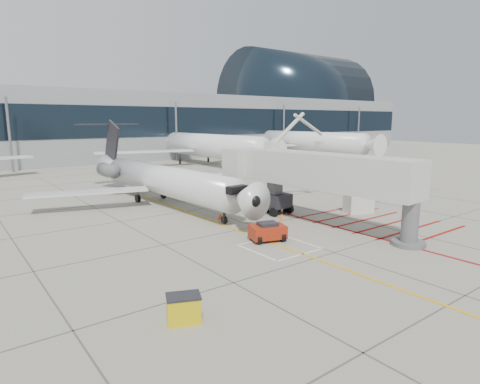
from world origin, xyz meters
TOP-DOWN VIEW (x-y plane):
  - ground_plane at (0.00, 0.00)m, footprint 260.00×260.00m
  - regional_jet at (-1.82, 13.47)m, footprint 26.14×32.25m
  - jet_bridge at (4.72, 0.49)m, footprint 10.29×19.70m
  - pushback_tug at (-1.72, 0.52)m, footprint 2.75×2.16m
  - spill_bin at (-12.06, -6.02)m, footprint 1.63×1.38m
  - baggage_cart at (4.52, 6.50)m, footprint 1.78×1.27m
  - ground_power_unit at (10.63, 2.12)m, footprint 2.78×2.15m
  - cone_nose at (-0.92, 7.61)m, footprint 0.39×0.39m
  - cone_side at (3.15, 4.27)m, footprint 0.39×0.39m
  - terminal_building at (10.00, 70.00)m, footprint 180.00×28.00m
  - terminal_glass_band at (10.00, 55.95)m, footprint 180.00×0.10m
  - terminal_dome at (70.00, 70.00)m, footprint 40.00×28.00m
  - bg_aircraft_c at (20.68, 46.00)m, footprint 38.68×42.98m
  - bg_aircraft_d at (46.98, 46.00)m, footprint 38.52×42.80m

SIDE VIEW (x-z plane):
  - ground_plane at x=0.00m, z-range 0.00..0.00m
  - cone_nose at x=-0.92m, z-range 0.00..0.55m
  - cone_side at x=3.15m, z-range 0.00..0.55m
  - baggage_cart at x=4.52m, z-range 0.00..1.04m
  - spill_bin at x=-12.06m, z-range 0.00..1.19m
  - pushback_tug at x=-1.72m, z-range 0.00..1.41m
  - ground_power_unit at x=10.63m, z-range 0.00..1.94m
  - jet_bridge at x=4.72m, z-range 0.00..7.66m
  - regional_jet at x=-1.82m, z-range 0.00..8.14m
  - bg_aircraft_d at x=46.98m, z-range 0.00..12.84m
  - bg_aircraft_c at x=20.68m, z-range 0.00..12.89m
  - terminal_building at x=10.00m, z-range 0.00..14.00m
  - terminal_glass_band at x=10.00m, z-range 5.00..11.00m
  - terminal_dome at x=70.00m, z-range 0.00..28.00m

